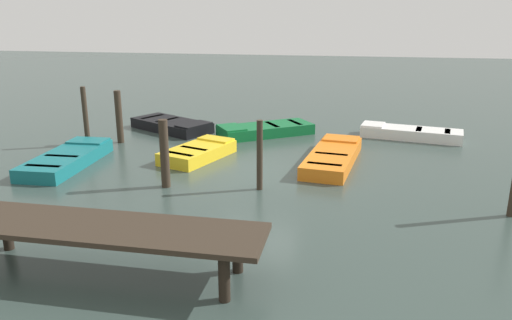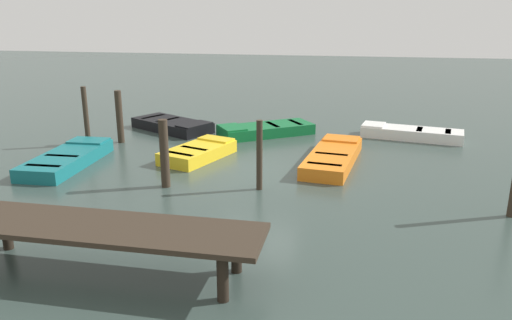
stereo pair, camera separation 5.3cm
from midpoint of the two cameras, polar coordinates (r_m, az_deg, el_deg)
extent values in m
plane|color=#33423D|center=(15.03, 0.10, -1.28)|extent=(80.00, 80.00, 0.00)
cube|color=#33281E|center=(9.49, -17.17, -7.41)|extent=(5.99, 1.47, 0.10)
cylinder|color=black|center=(11.31, -26.62, -7.13)|extent=(0.20, 0.20, 0.85)
cylinder|color=black|center=(8.46, -3.66, -13.33)|extent=(0.20, 0.20, 0.85)
cylinder|color=black|center=(9.30, -2.10, -10.36)|extent=(0.20, 0.20, 0.85)
cube|color=#14666B|center=(16.61, -20.75, 0.09)|extent=(1.47, 3.76, 0.40)
cube|color=beige|center=(16.57, -20.80, 0.55)|extent=(1.16, 3.19, 0.04)
cube|color=#14666B|center=(17.77, -18.57, 2.13)|extent=(1.26, 0.85, 0.06)
cube|color=#9B9789|center=(16.33, -21.28, 0.42)|extent=(1.07, 0.23, 0.04)
cube|color=#9B9789|center=(15.50, -23.13, -0.64)|extent=(1.07, 0.23, 0.04)
cube|color=orange|center=(15.92, 8.90, 0.31)|extent=(1.86, 4.20, 0.40)
cube|color=black|center=(15.88, 8.92, 0.79)|extent=(1.49, 3.55, 0.04)
cube|color=orange|center=(17.37, 9.85, 2.44)|extent=(1.29, 1.05, 0.06)
cube|color=black|center=(15.58, 8.73, 0.64)|extent=(1.04, 0.34, 0.04)
cube|color=black|center=(14.53, 7.94, -0.52)|extent=(1.04, 0.34, 0.04)
cube|color=gold|center=(16.36, -6.57, 0.86)|extent=(2.14, 2.97, 0.40)
cube|color=#4C3319|center=(16.33, -6.59, 1.33)|extent=(1.73, 2.49, 0.04)
cube|color=gold|center=(17.12, -4.50, 2.43)|extent=(1.30, 0.95, 0.06)
cube|color=#42301E|center=(16.16, -7.02, 1.30)|extent=(1.02, 0.53, 0.04)
cube|color=#42301E|center=(15.61, -8.66, 0.67)|extent=(1.02, 0.53, 0.04)
cube|color=#0F602D|center=(19.35, 1.24, 3.47)|extent=(3.78, 3.17, 0.40)
cube|color=orange|center=(19.32, 1.24, 3.87)|extent=(3.16, 2.61, 0.04)
cube|color=#0F602D|center=(18.77, -2.70, 3.75)|extent=(1.35, 1.47, 0.06)
cube|color=#B06E1E|center=(19.42, 1.97, 4.06)|extent=(0.76, 1.00, 0.04)
cube|color=#B06E1E|center=(19.86, 4.58, 4.30)|extent=(0.76, 1.00, 0.04)
cube|color=black|center=(20.42, -9.53, 3.95)|extent=(3.70, 2.99, 0.40)
cube|color=gray|center=(20.39, -9.55, 4.33)|extent=(3.09, 2.45, 0.04)
cube|color=black|center=(19.39, -7.00, 4.07)|extent=(1.32, 1.53, 0.06)
cube|color=#776E5D|center=(20.58, -10.02, 4.54)|extent=(0.75, 1.10, 0.04)
cube|color=#776E5D|center=(21.30, -11.64, 4.86)|extent=(0.75, 1.10, 0.04)
cube|color=silver|center=(19.69, 17.47, 2.92)|extent=(3.80, 1.77, 0.40)
cube|color=#334772|center=(19.65, 17.50, 3.31)|extent=(3.21, 1.43, 0.04)
cube|color=silver|center=(19.78, 13.41, 3.98)|extent=(0.98, 1.12, 0.06)
cube|color=navy|center=(19.63, 18.31, 3.34)|extent=(0.36, 0.88, 0.04)
cube|color=navy|center=(19.61, 21.23, 3.03)|extent=(0.36, 0.88, 0.04)
cylinder|color=#33281E|center=(13.66, -10.35, 0.71)|extent=(0.24, 0.24, 1.89)
cylinder|color=#33281E|center=(13.23, 0.51, 0.53)|extent=(0.16, 0.16, 1.92)
cylinder|color=#33281E|center=(18.65, -18.84, 4.75)|extent=(0.18, 0.18, 2.12)
cylinder|color=#33281E|center=(18.73, -15.31, 4.79)|extent=(0.24, 0.24, 1.91)
camera|label=1|loc=(0.03, -89.90, 0.03)|focal=34.90mm
camera|label=2|loc=(0.03, 90.10, -0.03)|focal=34.90mm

